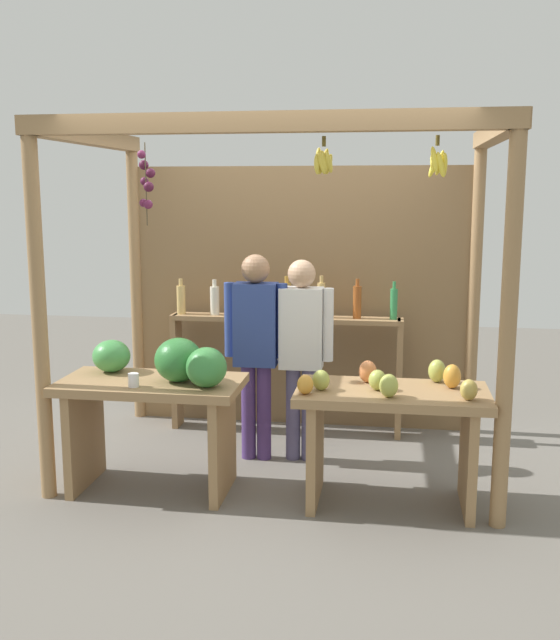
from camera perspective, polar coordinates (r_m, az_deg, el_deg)
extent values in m
plane|color=slate|center=(5.72, 0.28, -10.83)|extent=(12.00, 12.00, 0.00)
cylinder|color=#99754C|center=(4.99, -18.27, 0.42)|extent=(0.10, 0.10, 2.50)
cylinder|color=#99754C|center=(4.50, 17.35, -0.52)|extent=(0.10, 0.10, 2.50)
cylinder|color=#99754C|center=(6.65, -11.17, 3.01)|extent=(0.10, 0.10, 2.50)
cylinder|color=#99754C|center=(6.29, 14.92, 2.47)|extent=(0.10, 0.10, 2.50)
cube|color=#99754C|center=(4.47, -1.47, 15.16)|extent=(3.04, 0.12, 0.12)
cube|color=#99754C|center=(5.77, -14.73, 13.67)|extent=(0.12, 1.93, 0.12)
cube|color=#99754C|center=(5.35, 16.56, 13.90)|extent=(0.12, 1.93, 0.12)
cube|color=olive|center=(6.34, 1.53, 1.72)|extent=(2.94, 0.04, 2.25)
cylinder|color=brown|center=(4.47, 12.18, 13.53)|extent=(0.02, 0.02, 0.06)
ellipsoid|color=yellow|center=(4.47, 12.69, 11.70)|extent=(0.04, 0.09, 0.15)
ellipsoid|color=yellow|center=(4.50, 12.35, 11.88)|extent=(0.07, 0.06, 0.16)
ellipsoid|color=yellow|center=(4.49, 11.90, 11.69)|extent=(0.09, 0.07, 0.16)
ellipsoid|color=yellow|center=(4.46, 11.86, 12.01)|extent=(0.04, 0.09, 0.15)
ellipsoid|color=yellow|center=(4.42, 11.95, 12.16)|extent=(0.06, 0.05, 0.16)
ellipsoid|color=yellow|center=(4.43, 12.40, 11.75)|extent=(0.07, 0.05, 0.16)
cylinder|color=brown|center=(4.46, 3.45, 13.73)|extent=(0.02, 0.02, 0.06)
ellipsoid|color=gold|center=(4.46, 3.70, 12.09)|extent=(0.04, 0.07, 0.13)
ellipsoid|color=gold|center=(4.48, 3.81, 12.02)|extent=(0.07, 0.07, 0.14)
ellipsoid|color=gold|center=(4.50, 3.56, 12.41)|extent=(0.06, 0.04, 0.13)
ellipsoid|color=gold|center=(4.48, 3.31, 12.04)|extent=(0.07, 0.05, 0.14)
ellipsoid|color=gold|center=(4.48, 2.99, 12.49)|extent=(0.05, 0.06, 0.13)
ellipsoid|color=gold|center=(4.45, 2.91, 12.05)|extent=(0.04, 0.06, 0.13)
ellipsoid|color=gold|center=(4.44, 3.30, 12.06)|extent=(0.07, 0.05, 0.13)
ellipsoid|color=gold|center=(4.43, 3.45, 12.27)|extent=(0.07, 0.04, 0.13)
ellipsoid|color=gold|center=(4.43, 3.84, 12.15)|extent=(0.06, 0.07, 0.14)
cylinder|color=#4C422D|center=(5.07, -10.40, 10.36)|extent=(0.01, 0.01, 0.55)
sphere|color=#601E42|center=(5.06, -10.74, 12.56)|extent=(0.06, 0.06, 0.06)
sphere|color=#47142D|center=(5.11, -10.57, 11.79)|extent=(0.07, 0.07, 0.07)
sphere|color=#47142D|center=(5.08, -10.06, 11.21)|extent=(0.07, 0.07, 0.07)
sphere|color=#511938|center=(5.10, -10.53, 10.58)|extent=(0.06, 0.06, 0.06)
sphere|color=#47142D|center=(5.04, -10.20, 10.18)|extent=(0.07, 0.07, 0.07)
sphere|color=#601E42|center=(5.07, -10.25, 8.86)|extent=(0.06, 0.06, 0.06)
sphere|color=#601E42|center=(5.10, -10.59, 8.96)|extent=(0.06, 0.06, 0.06)
cube|color=#99754C|center=(5.04, -10.04, -4.97)|extent=(1.23, 0.64, 0.06)
cube|color=#99754C|center=(5.33, -15.00, -8.70)|extent=(0.06, 0.58, 0.71)
cube|color=#99754C|center=(5.02, -4.48, -9.53)|extent=(0.06, 0.58, 0.71)
ellipsoid|color=#38843D|center=(4.78, -5.76, -3.69)|extent=(0.37, 0.37, 0.26)
ellipsoid|color=#2D7533|center=(4.94, -7.92, -3.09)|extent=(0.44, 0.44, 0.30)
ellipsoid|color=#429347|center=(5.30, -13.00, -2.75)|extent=(0.37, 0.37, 0.23)
cylinder|color=white|center=(4.88, -11.35, -4.62)|extent=(0.07, 0.07, 0.09)
cube|color=#99754C|center=(4.78, 8.73, -5.75)|extent=(1.23, 0.64, 0.06)
cube|color=#99754C|center=(4.92, 2.77, -9.92)|extent=(0.06, 0.58, 0.71)
cube|color=#99754C|center=(4.93, 14.45, -10.22)|extent=(0.06, 0.58, 0.71)
ellipsoid|color=gold|center=(4.61, 1.98, -5.05)|extent=(0.10, 0.10, 0.12)
ellipsoid|color=#A8B24C|center=(4.59, 8.48, -5.08)|extent=(0.16, 0.16, 0.15)
ellipsoid|color=#B79E47|center=(4.63, 14.50, -5.28)|extent=(0.14, 0.14, 0.13)
ellipsoid|color=#A8B24C|center=(4.74, 7.60, -4.65)|extent=(0.13, 0.13, 0.13)
ellipsoid|color=#A8B24C|center=(5.00, 12.14, -3.90)|extent=(0.16, 0.16, 0.15)
ellipsoid|color=#A8B24C|center=(4.71, 3.21, -4.69)|extent=(0.14, 0.14, 0.13)
ellipsoid|color=gold|center=(4.87, 13.26, -4.29)|extent=(0.14, 0.14, 0.16)
ellipsoid|color=#E07F47|center=(4.92, 6.86, -4.01)|extent=(0.16, 0.16, 0.15)
cube|color=#99754C|center=(6.44, -8.05, -3.90)|extent=(0.05, 0.20, 1.00)
cube|color=#99754C|center=(6.17, 9.26, -4.54)|extent=(0.05, 0.20, 1.00)
cube|color=#99754C|center=(6.13, 0.42, 0.09)|extent=(1.91, 0.22, 0.04)
cylinder|color=#D8B266|center=(6.30, -7.71, 1.57)|extent=(0.07, 0.07, 0.24)
cylinder|color=#D8B266|center=(6.28, -7.75, 2.94)|extent=(0.03, 0.03, 0.06)
cylinder|color=silver|center=(6.22, -5.11, 1.51)|extent=(0.08, 0.08, 0.24)
cylinder|color=silver|center=(6.20, -5.13, 2.88)|extent=(0.04, 0.04, 0.06)
cylinder|color=#994C1E|center=(6.16, -2.28, 1.48)|extent=(0.06, 0.06, 0.25)
cylinder|color=#994C1E|center=(6.14, -2.29, 2.91)|extent=(0.03, 0.03, 0.06)
cylinder|color=gold|center=(6.11, 0.51, 1.57)|extent=(0.07, 0.07, 0.28)
cylinder|color=gold|center=(6.08, 0.51, 3.15)|extent=(0.03, 0.03, 0.06)
cylinder|color=#D8B266|center=(6.07, 3.24, 1.55)|extent=(0.07, 0.07, 0.29)
cylinder|color=#D8B266|center=(6.05, 3.25, 3.18)|extent=(0.03, 0.03, 0.06)
cylinder|color=#994C1E|center=(6.05, 6.03, 1.38)|extent=(0.07, 0.07, 0.27)
cylinder|color=#994C1E|center=(6.03, 6.06, 2.93)|extent=(0.03, 0.03, 0.06)
cylinder|color=#338C4C|center=(6.05, 8.86, 1.23)|extent=(0.06, 0.06, 0.25)
cylinder|color=#338C4C|center=(6.02, 8.90, 2.70)|extent=(0.03, 0.03, 0.06)
cylinder|color=#4B3270|center=(5.65, -2.47, -7.14)|extent=(0.11, 0.11, 0.74)
cylinder|color=#4B3270|center=(5.63, -1.26, -7.20)|extent=(0.11, 0.11, 0.74)
cube|color=#2D428C|center=(5.48, -1.90, -0.34)|extent=(0.32, 0.19, 0.62)
cylinder|color=#2D428C|center=(5.52, -3.95, 0.03)|extent=(0.08, 0.08, 0.56)
cylinder|color=#2D428C|center=(5.44, 0.17, -0.08)|extent=(0.08, 0.08, 0.56)
sphere|color=#997051|center=(5.42, -1.93, 4.02)|extent=(0.21, 0.21, 0.21)
cylinder|color=#57527B|center=(5.63, 1.03, -7.29)|extent=(0.11, 0.11, 0.72)
cylinder|color=#57527B|center=(5.62, 2.25, -7.34)|extent=(0.11, 0.11, 0.72)
cube|color=white|center=(5.47, 1.68, -0.64)|extent=(0.32, 0.19, 0.61)
cylinder|color=white|center=(5.49, -0.39, -0.27)|extent=(0.08, 0.08, 0.55)
cylinder|color=white|center=(5.44, 3.77, -0.38)|extent=(0.08, 0.08, 0.55)
sphere|color=tan|center=(5.40, 1.70, 3.63)|extent=(0.21, 0.21, 0.21)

